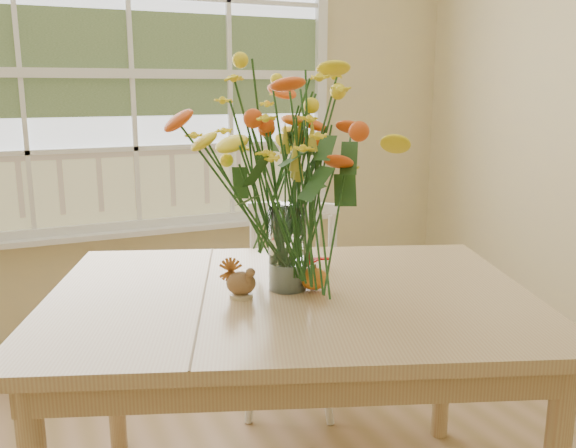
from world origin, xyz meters
name	(u,v)px	position (x,y,z in m)	size (l,w,h in m)	color
wall_back	(133,111)	(0.00, 2.25, 1.35)	(4.00, 0.02, 2.70)	beige
window	(132,77)	(0.00, 2.21, 1.53)	(2.42, 0.12, 1.74)	silver
dining_table	(290,318)	(0.18, 0.53, 0.74)	(1.83, 1.57, 0.83)	tan
windsor_chair	(292,295)	(0.53, 1.30, 0.52)	(0.57, 0.57, 0.93)	white
flower_vase	(287,163)	(0.18, 0.55, 1.24)	(0.58, 0.58, 0.69)	white
pumpkin	(314,280)	(0.25, 0.51, 0.87)	(0.09, 0.09, 0.07)	#D45319
turkey_figurine	(241,283)	(0.01, 0.53, 0.88)	(0.11, 0.10, 0.12)	#CCB78C
dark_gourd	(303,259)	(0.32, 0.74, 0.86)	(0.12, 0.08, 0.07)	#38160F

